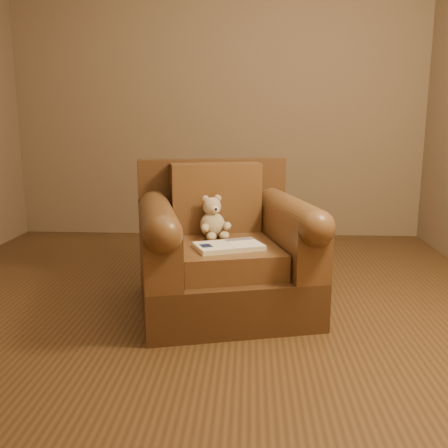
{
  "coord_description": "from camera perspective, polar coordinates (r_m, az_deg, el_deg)",
  "views": [
    {
      "loc": [
        0.33,
        -2.97,
        1.14
      ],
      "look_at": [
        0.17,
        -0.12,
        0.54
      ],
      "focal_mm": 40.0,
      "sensor_mm": 36.0,
      "label": 1
    }
  ],
  "objects": [
    {
      "name": "floor",
      "position": [
        3.2,
        -3.05,
        -9.11
      ],
      "size": [
        4.0,
        4.0,
        0.0
      ],
      "primitive_type": "plane",
      "color": "#50351B",
      "rests_on": "ground"
    },
    {
      "name": "room",
      "position": [
        3.05,
        -3.42,
        22.63
      ],
      "size": [
        4.02,
        4.02,
        2.71
      ],
      "color": "#7C654C",
      "rests_on": "ground"
    },
    {
      "name": "armchair",
      "position": [
        3.06,
        -0.1,
        -3.32
      ],
      "size": [
        1.19,
        1.15,
        0.89
      ],
      "rotation": [
        0.0,
        0.0,
        0.24
      ],
      "color": "#462C17",
      "rests_on": "floor"
    },
    {
      "name": "teddy_bear",
      "position": [
        3.08,
        -1.24,
        0.3
      ],
      "size": [
        0.2,
        0.23,
        0.27
      ],
      "rotation": [
        0.0,
        0.0,
        0.43
      ],
      "color": "tan",
      "rests_on": "armchair"
    },
    {
      "name": "guidebook",
      "position": [
        2.83,
        0.55,
        -2.56
      ],
      "size": [
        0.43,
        0.35,
        0.03
      ],
      "rotation": [
        0.0,
        0.0,
        0.39
      ],
      "color": "beige",
      "rests_on": "armchair"
    },
    {
      "name": "side_table",
      "position": [
        3.68,
        8.27,
        -2.01
      ],
      "size": [
        0.36,
        0.36,
        0.51
      ],
      "color": "gold",
      "rests_on": "floor"
    }
  ]
}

